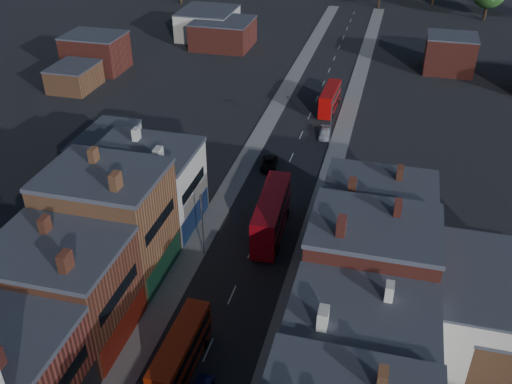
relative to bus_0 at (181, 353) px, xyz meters
The scene contains 9 objects.
pavement_west 37.38m from the bus_0, 97.70° to the left, with size 3.00×200.00×0.12m, color gray.
pavement_east 37.89m from the bus_0, 77.79° to the left, with size 3.00×200.00×0.12m, color gray.
lamp_post_2 17.53m from the bus_0, 102.30° to the left, with size 0.25×0.70×8.12m.
lamp_post_3 47.51m from the bus_0, 81.88° to the left, with size 0.25×0.70×8.12m.
bus_0 is the anchor object (origin of this frame).
bus_1 23.16m from the bus_0, 82.55° to the left, with size 3.65×12.59×5.38m.
bus_2 62.27m from the bus_0, 85.85° to the left, with size 2.79×9.94×4.26m.
car_2 39.09m from the bus_0, 91.64° to the left, with size 2.26×4.90×1.36m, color black.
car_3 51.63m from the bus_0, 84.10° to the left, with size 1.72×4.24×1.23m, color silver.
Camera 1 is at (14.07, -19.97, 41.68)m, focal length 40.00 mm.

